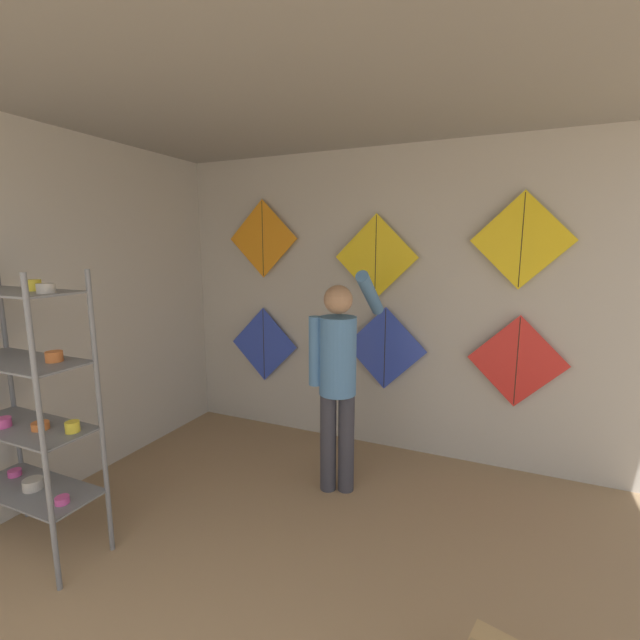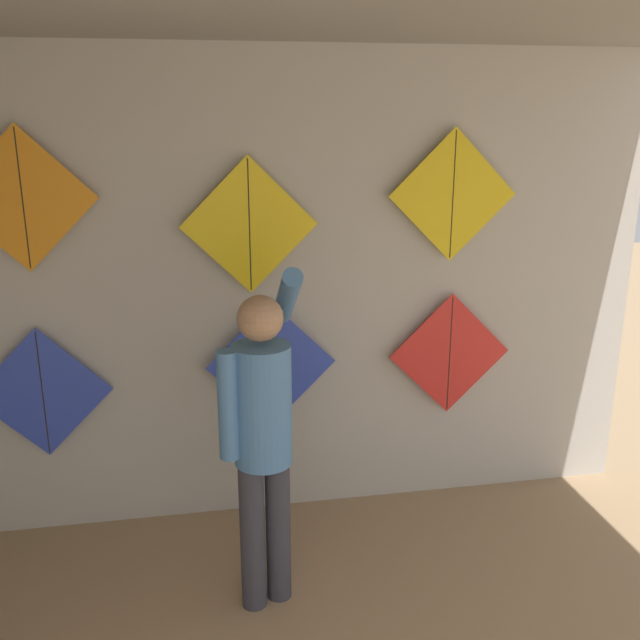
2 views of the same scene
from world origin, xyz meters
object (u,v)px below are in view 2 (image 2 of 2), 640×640
(kite_1, at_px, (271,365))
(kite_5, at_px, (453,195))
(kite_2, at_px, (450,354))
(kite_3, at_px, (23,199))
(shopkeeper, at_px, (263,426))
(kite_0, at_px, (43,393))
(kite_4, at_px, (249,225))

(kite_1, xyz_separation_m, kite_5, (1.08, 0.00, 0.98))
(kite_2, bearing_deg, kite_5, 180.00)
(kite_2, bearing_deg, kite_3, 180.00)
(shopkeeper, distance_m, kite_2, 1.51)
(kite_0, distance_m, kite_3, 1.10)
(kite_1, distance_m, kite_5, 1.46)
(kite_0, xyz_separation_m, kite_1, (1.31, 0.00, 0.08))
(kite_2, distance_m, kite_5, 0.98)
(kite_2, relative_size, kite_5, 1.00)
(kite_0, relative_size, kite_3, 1.00)
(shopkeeper, bearing_deg, kite_4, 69.04)
(kite_2, bearing_deg, kite_0, 180.00)
(kite_5, bearing_deg, shopkeeper, -145.78)
(kite_0, relative_size, kite_4, 1.00)
(kite_1, bearing_deg, shopkeeper, -99.49)
(shopkeeper, distance_m, kite_5, 1.78)
(kite_5, bearing_deg, kite_0, 180.00)
(shopkeeper, bearing_deg, kite_3, 125.44)
(shopkeeper, distance_m, kite_3, 1.75)
(kite_5, bearing_deg, kite_1, 180.00)
(kite_0, bearing_deg, kite_4, 0.00)
(shopkeeper, xyz_separation_m, kite_5, (1.22, 0.83, 0.98))
(kite_1, height_order, kite_2, kite_1)
(shopkeeper, xyz_separation_m, kite_1, (0.14, 0.83, 0.00))
(kite_0, xyz_separation_m, kite_5, (2.39, 0.00, 1.07))
(kite_2, relative_size, kite_3, 1.00)
(kite_2, bearing_deg, kite_4, 180.00)
(kite_1, bearing_deg, kite_4, 180.00)
(kite_0, bearing_deg, kite_5, 0.00)
(kite_3, relative_size, kite_5, 1.00)
(kite_0, xyz_separation_m, kite_2, (2.43, 0.00, 0.08))
(kite_0, height_order, kite_4, kite_4)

